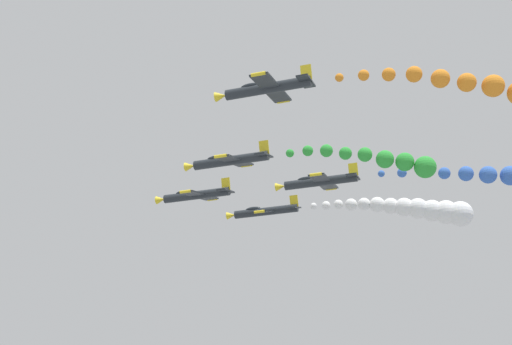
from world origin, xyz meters
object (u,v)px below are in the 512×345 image
Objects in this scene: airplane_lead at (195,195)px; airplane_left_outer at (319,181)px; airplane_left_inner at (229,161)px; airplane_right_outer at (266,88)px; airplane_right_inner at (265,211)px.

airplane_lead reaches higher than airplane_left_outer.
airplane_left_inner is 11.91m from airplane_left_outer.
airplane_right_outer reaches higher than airplane_lead.
airplane_right_inner is at bearing 17.52° from airplane_right_outer.
airplane_left_inner is at bearing 38.44° from airplane_right_outer.
airplane_left_inner is 1.00× the size of airplane_left_outer.
airplane_right_outer reaches higher than airplane_left_outer.
airplane_lead is 22.99m from airplane_right_outer.
airplane_lead is 11.11m from airplane_left_inner.
airplane_lead is at bearing 40.86° from airplane_right_outer.
airplane_left_inner is 1.00× the size of airplane_right_inner.
airplane_left_inner is 1.00× the size of airplane_right_outer.
airplane_right_outer is (-25.67, -8.10, 3.09)m from airplane_right_inner.
airplane_right_outer is at bearing 175.08° from airplane_left_outer.
airplane_left_inner reaches higher than airplane_left_outer.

